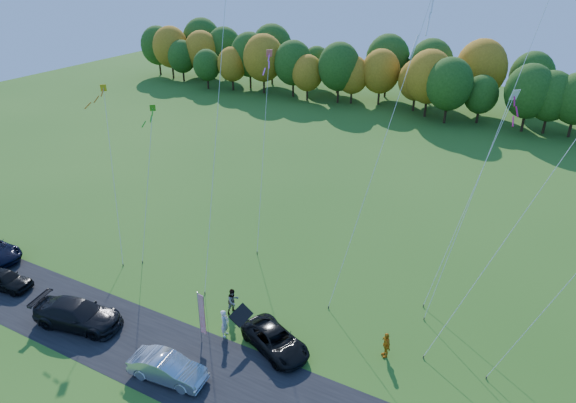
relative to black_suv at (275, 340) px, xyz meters
The scene contains 20 objects.
ground 2.62m from the black_suv, behind, with size 160.00×160.00×0.00m, color #295B18.
asphalt_strip 4.53m from the black_suv, 124.15° to the right, with size 90.00×6.00×0.01m, color black.
tree_line 55.36m from the black_suv, 92.60° to the left, with size 116.00×12.00×10.00m, color #1E4711, non-canonical shape.
black_suv is the anchor object (origin of this frame).
silver_sedan 6.65m from the black_suv, 130.11° to the right, with size 1.63×4.67×1.54m, color #BBBBC0.
dark_truck_a 13.32m from the black_suv, 161.67° to the right, with size 2.44×6.00×1.74m, color black.
dark_truck_b 21.15m from the black_suv, 169.64° to the right, with size 1.71×4.24×1.45m, color black.
person_tailgate_a 3.54m from the black_suv, behind, with size 0.71×0.46×1.94m, color silver.
person_tailgate_b 4.70m from the black_suv, 157.61° to the left, with size 0.92×0.71×1.89m, color gray.
person_east 6.78m from the black_suv, 23.28° to the left, with size 1.03×0.43×1.75m, color orange.
feather_flag 4.89m from the black_suv, 158.08° to the right, with size 0.51×0.13×3.88m.
kite_delta_blue 18.24m from the black_suv, 138.38° to the left, with size 3.83×10.88×30.29m.
kite_parafoil_orange 23.28m from the black_suv, 52.73° to the left, with size 7.19×12.82×34.05m.
kite_delta_red 14.08m from the black_suv, 74.44° to the left, with size 4.14×9.51×21.75m.
kite_parafoil_rainbow 16.32m from the black_suv, 33.27° to the left, with size 8.40×8.89×17.65m.
kite_diamond_yellow 19.12m from the black_suv, 164.35° to the left, with size 5.10×5.45×13.22m.
kite_diamond_green 16.43m from the black_suv, 159.40° to the left, with size 1.06×4.28×12.24m.
kite_diamond_white 16.11m from the black_suv, 55.65° to the left, with size 3.34×7.87×14.48m.
kite_diamond_pink 16.10m from the black_suv, 123.28° to the left, with size 2.65×6.60×15.63m.
kite_diamond_blue_low 15.77m from the black_suv, 19.53° to the left, with size 4.94×3.32×10.82m.
Camera 1 is at (14.98, -21.75, 22.41)m, focal length 32.00 mm.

